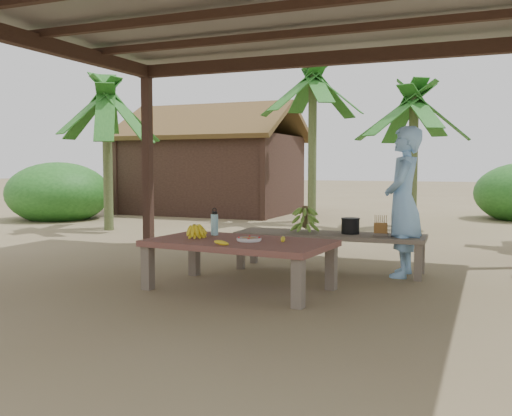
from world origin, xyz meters
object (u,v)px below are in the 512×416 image
at_px(bench, 329,238).
at_px(woman, 403,202).
at_px(cooking_pot, 350,226).
at_px(work_table, 239,247).
at_px(water_flask, 215,224).
at_px(ripe_banana_bunch, 194,230).
at_px(plate, 249,239).

relative_size(bench, woman, 1.32).
bearing_deg(cooking_pot, work_table, -120.49).
bearing_deg(bench, cooking_pot, 10.17).
relative_size(water_flask, woman, 0.18).
xyz_separation_m(ripe_banana_bunch, woman, (1.93, 1.31, 0.27)).
bearing_deg(water_flask, ripe_banana_bunch, -112.84).
distance_m(ripe_banana_bunch, woman, 2.35).
xyz_separation_m(work_table, cooking_pot, (0.81, 1.37, 0.10)).
relative_size(ripe_banana_bunch, woman, 0.15).
distance_m(ripe_banana_bunch, cooking_pot, 1.89).
height_order(water_flask, cooking_pot, water_flask).
bearing_deg(woman, water_flask, -61.34).
height_order(bench, plate, plate).
bearing_deg(cooking_pot, bench, -167.54).
bearing_deg(water_flask, plate, -29.80).
distance_m(plate, woman, 1.90).
xyz_separation_m(work_table, ripe_banana_bunch, (-0.53, 0.03, 0.14)).
bearing_deg(bench, woman, -1.09).
distance_m(work_table, woman, 1.98).
bearing_deg(ripe_banana_bunch, work_table, -2.91).
distance_m(plate, cooking_pot, 1.56).
relative_size(plate, cooking_pot, 1.20).
xyz_separation_m(work_table, woman, (1.41, 1.34, 0.41)).
distance_m(bench, cooking_pot, 0.28).
height_order(water_flask, woman, woman).
bearing_deg(cooking_pot, ripe_banana_bunch, -134.76).
height_order(ripe_banana_bunch, plate, ripe_banana_bunch).
xyz_separation_m(water_flask, woman, (1.83, 1.05, 0.22)).
xyz_separation_m(bench, woman, (0.84, 0.02, 0.45)).
xyz_separation_m(cooking_pot, woman, (0.60, -0.04, 0.30)).
height_order(plate, woman, woman).
distance_m(work_table, ripe_banana_bunch, 0.54).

